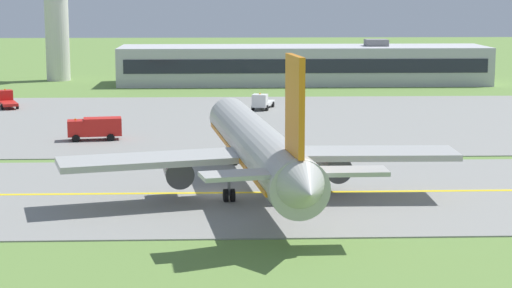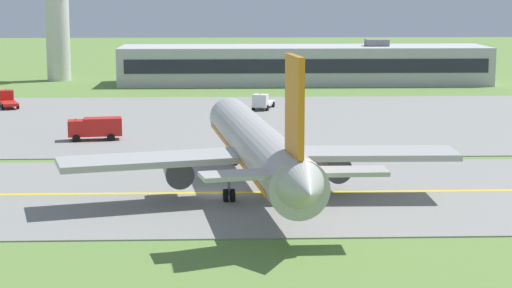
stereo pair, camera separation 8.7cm
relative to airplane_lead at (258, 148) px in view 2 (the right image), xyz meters
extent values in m
plane|color=olive|center=(-3.62, 1.15, -4.13)|extent=(500.00, 500.00, 0.00)
cube|color=gray|center=(-3.62, 1.15, -4.08)|extent=(240.00, 28.00, 0.10)
cube|color=gray|center=(6.38, 43.15, -4.08)|extent=(140.00, 52.00, 0.10)
cube|color=yellow|center=(-3.62, 1.15, -4.03)|extent=(220.00, 0.60, 0.01)
cylinder|color=#ADADA8|center=(-0.06, 0.48, 0.07)|extent=(8.21, 34.23, 4.00)
cone|color=#ADADA8|center=(-2.33, 18.54, 0.07)|extent=(4.09, 3.05, 3.80)
cone|color=#ADADA8|center=(2.24, -17.77, 0.47)|extent=(3.77, 3.60, 3.40)
cube|color=orange|center=(-0.06, 0.48, -0.43)|extent=(7.95, 31.54, 0.36)
cube|color=#1E232D|center=(-2.06, 16.36, 0.77)|extent=(3.60, 2.21, 0.70)
cube|color=#ADADA8|center=(-8.22, -2.76, -0.43)|extent=(15.73, 8.56, 0.50)
cylinder|color=#47474C|center=(-6.49, -0.53, -1.83)|extent=(2.71, 3.66, 2.30)
cylinder|color=black|center=(-6.68, 1.06, -1.83)|extent=(2.11, 0.51, 2.10)
cube|color=#ADADA8|center=(8.65, -0.64, -0.43)|extent=(15.07, 5.02, 0.50)
cylinder|color=#47474C|center=(6.41, 1.10, -1.83)|extent=(2.71, 3.66, 2.30)
cylinder|color=black|center=(6.21, 2.68, -1.83)|extent=(2.11, 0.51, 2.10)
cube|color=orange|center=(1.81, -14.40, 5.32)|extent=(0.95, 4.42, 6.50)
cube|color=#ADADA8|center=(-1.34, -15.00, 0.87)|extent=(6.39, 3.70, 0.30)
cube|color=#ADADA8|center=(5.01, -14.20, 0.87)|extent=(6.05, 2.52, 0.30)
cylinder|color=slate|center=(-1.68, 13.38, -2.76)|extent=(0.24, 0.24, 1.65)
cylinder|color=black|center=(-1.68, 13.38, -3.58)|extent=(0.48, 1.14, 1.10)
cylinder|color=slate|center=(-2.39, -1.82, -2.76)|extent=(0.24, 0.24, 1.65)
cylinder|color=black|center=(-2.66, -1.86, -3.58)|extent=(0.48, 1.14, 1.10)
cylinder|color=black|center=(-2.12, -1.79, -3.58)|extent=(0.48, 1.14, 1.10)
cylinder|color=slate|center=(2.77, -1.18, -2.76)|extent=(0.24, 0.24, 1.65)
cylinder|color=black|center=(2.50, -1.21, -3.58)|extent=(0.48, 1.14, 1.10)
cylinder|color=black|center=(3.04, -1.14, -3.58)|extent=(0.48, 1.14, 1.10)
cube|color=red|center=(-19.41, 28.22, -2.63)|extent=(2.08, 2.24, 1.80)
cube|color=#1E232D|center=(-20.17, 28.11, -2.32)|extent=(0.39, 1.84, 0.81)
cube|color=red|center=(-16.44, 28.66, -2.53)|extent=(4.46, 2.70, 2.00)
cylinder|color=orange|center=(-19.41, 28.22, -1.63)|extent=(0.20, 0.20, 0.18)
cylinder|color=black|center=(-19.26, 27.23, -3.68)|extent=(0.93, 0.43, 0.90)
cylinder|color=black|center=(-19.56, 29.21, -3.68)|extent=(0.93, 0.43, 0.90)
cylinder|color=black|center=(-15.46, 27.75, -3.68)|extent=(0.93, 0.43, 0.90)
cylinder|color=black|center=(-15.77, 29.82, -3.68)|extent=(0.93, 0.43, 0.90)
cube|color=silver|center=(2.42, 52.78, -2.63)|extent=(2.38, 2.24, 1.80)
cube|color=#1E232D|center=(2.24, 52.04, -2.32)|extent=(1.81, 0.57, 0.81)
cube|color=silver|center=(3.22, 55.88, -3.33)|extent=(3.17, 4.98, 0.40)
cylinder|color=orange|center=(2.42, 52.78, -1.63)|extent=(0.20, 0.20, 0.18)
cylinder|color=black|center=(3.39, 52.53, -3.68)|extent=(0.51, 0.95, 0.90)
cylinder|color=black|center=(1.46, 53.03, -3.68)|extent=(0.51, 0.95, 0.90)
cylinder|color=black|center=(4.46, 56.51, -3.68)|extent=(0.51, 0.95, 0.90)
cylinder|color=black|center=(2.43, 57.03, -3.68)|extent=(0.51, 0.95, 0.90)
cube|color=red|center=(-34.63, 59.44, -2.63)|extent=(2.51, 2.40, 1.80)
cube|color=#1E232D|center=(-34.91, 60.15, -2.32)|extent=(1.76, 0.78, 0.81)
cube|color=red|center=(-33.48, 56.45, -3.33)|extent=(3.62, 5.05, 0.40)
cylinder|color=orange|center=(-34.63, 59.44, -1.63)|extent=(0.20, 0.20, 0.18)
cylinder|color=black|center=(-33.70, 59.80, -3.68)|extent=(0.60, 0.95, 0.90)
cylinder|color=black|center=(-34.13, 55.22, -3.68)|extent=(0.60, 0.95, 0.90)
cylinder|color=black|center=(-32.17, 55.97, -3.68)|extent=(0.60, 0.95, 0.90)
cube|color=#B2B2B7|center=(11.94, 90.45, -0.73)|extent=(66.49, 13.99, 6.81)
cube|color=#1E232D|center=(11.94, 83.40, -0.39)|extent=(63.83, 0.10, 2.45)
cube|color=slate|center=(25.24, 90.45, 3.28)|extent=(4.00, 4.00, 1.20)
cylinder|color=silver|center=(-33.75, 97.92, 4.98)|extent=(4.40, 4.40, 18.23)
camera|label=1|loc=(-2.91, -71.81, 12.70)|focal=62.69mm
camera|label=2|loc=(-2.83, -71.81, 12.70)|focal=62.69mm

